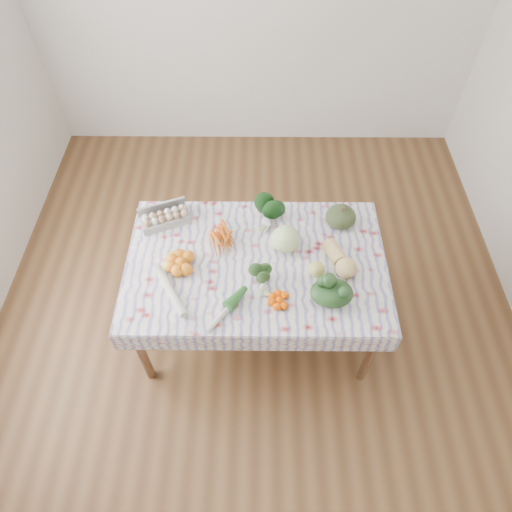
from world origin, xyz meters
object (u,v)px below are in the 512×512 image
at_px(dining_table, 256,269).
at_px(kabocha_squash, 341,217).
at_px(cabbage, 286,239).
at_px(butternut_squash, 340,258).
at_px(grapefruit, 317,269).
at_px(egg_carton, 166,219).

height_order(dining_table, kabocha_squash, kabocha_squash).
xyz_separation_m(dining_table, cabbage, (0.19, 0.11, 0.17)).
distance_m(butternut_squash, grapefruit, 0.17).
distance_m(egg_carton, grapefruit, 1.07).
height_order(cabbage, grapefruit, cabbage).
height_order(egg_carton, cabbage, cabbage).
relative_size(kabocha_squash, butternut_squash, 0.71).
bearing_deg(butternut_squash, cabbage, 134.82).
bearing_deg(kabocha_squash, egg_carton, -179.53).
bearing_deg(grapefruit, egg_carton, 157.14).
distance_m(egg_carton, butternut_squash, 1.19).
bearing_deg(butternut_squash, kabocha_squash, 59.73).
xyz_separation_m(kabocha_squash, grapefruit, (-0.19, -0.43, -0.02)).
xyz_separation_m(kabocha_squash, cabbage, (-0.38, -0.22, 0.02)).
xyz_separation_m(egg_carton, grapefruit, (0.99, -0.42, 0.01)).
xyz_separation_m(dining_table, butternut_squash, (0.52, -0.02, 0.15)).
relative_size(kabocha_squash, cabbage, 1.12).
bearing_deg(grapefruit, dining_table, 165.93).
bearing_deg(dining_table, cabbage, 31.03).
relative_size(cabbage, butternut_squash, 0.64).
relative_size(egg_carton, kabocha_squash, 1.62).
distance_m(dining_table, grapefruit, 0.41).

